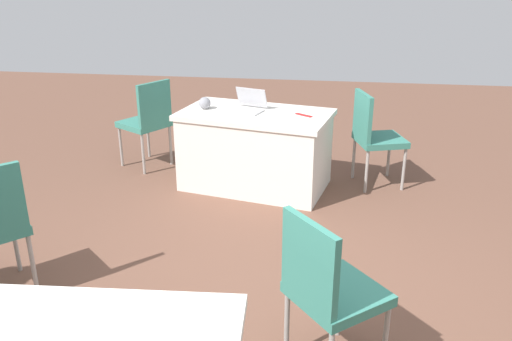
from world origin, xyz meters
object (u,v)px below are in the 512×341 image
table_foreground (255,150)px  scissors_red (304,115)px  chair_tucked_right (148,118)px  chair_aisle (328,286)px  chair_tucked_left (374,133)px  laptop_silver (247,107)px  yarn_ball (205,103)px

table_foreground → scissors_red: scissors_red is taller
chair_tucked_right → chair_aisle: chair_tucked_right is taller
chair_tucked_left → laptop_silver: size_ratio=2.40×
table_foreground → chair_aisle: bearing=106.4°
chair_tucked_right → scissors_red: (-1.68, 0.43, 0.22)m
chair_tucked_right → chair_tucked_left: bearing=-62.3°
table_foreground → chair_tucked_right: bearing=-17.1°
chair_tucked_right → laptop_silver: laptop_silver is taller
chair_tucked_left → chair_aisle: (0.41, 2.72, 0.01)m
table_foreground → chair_tucked_right: chair_tucked_right is taller
yarn_ball → scissors_red: (-0.97, 0.10, -0.05)m
laptop_silver → scissors_red: 0.56m
chair_tucked_right → scissors_red: bearing=-72.5°
laptop_silver → chair_aisle: bearing=126.5°
chair_tucked_left → laptop_silver: (1.23, 0.16, 0.26)m
chair_tucked_left → yarn_ball: (1.65, 0.15, 0.28)m
scissors_red → laptop_silver: bearing=-155.8°
chair_tucked_right → yarn_ball: 0.82m
table_foreground → yarn_ball: yarn_ball is taller
chair_tucked_left → laptop_silver: bearing=-99.8°
laptop_silver → yarn_ball: size_ratio=3.36×
scissors_red → yarn_ball: bearing=-151.8°
table_foreground → chair_tucked_left: size_ratio=1.65×
table_foreground → chair_aisle: size_ratio=1.64×
chair_tucked_right → yarn_ball: chair_tucked_right is taller
chair_aisle → scissors_red: chair_aisle is taller
chair_tucked_left → yarn_ball: chair_tucked_left is taller
chair_aisle → scissors_red: bearing=146.5°
chair_tucked_right → laptop_silver: size_ratio=2.43×
scissors_red → table_foreground: bearing=-152.4°
chair_tucked_right → scissors_red: size_ratio=5.31×
chair_aisle → scissors_red: size_ratio=5.29×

